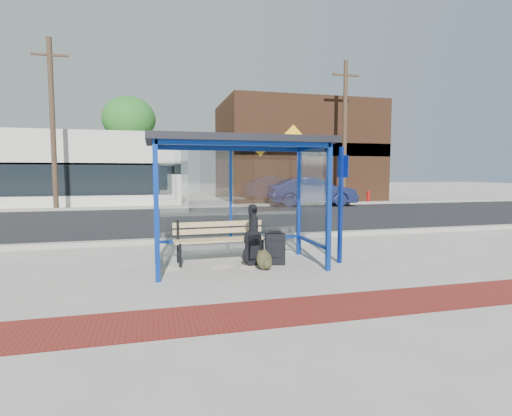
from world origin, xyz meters
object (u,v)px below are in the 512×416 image
object	(u,v)px
bench	(220,238)
suitcase	(275,249)
fire_hydrant	(368,196)
backpack	(265,261)
guitar_bag	(253,245)
parked_car	(312,192)

from	to	relation	value
bench	suitcase	bearing A→B (deg)	-27.95
suitcase	fire_hydrant	size ratio (longest dim) A/B	0.91
bench	backpack	xyz separation A→B (m)	(0.69, -0.87, -0.31)
guitar_bag	backpack	size ratio (longest dim) A/B	3.01
suitcase	backpack	bearing A→B (deg)	-117.40
suitcase	parked_car	bearing A→B (deg)	76.39
suitcase	parked_car	size ratio (longest dim) A/B	0.14
bench	guitar_bag	size ratio (longest dim) A/B	1.66
bench	fire_hydrant	world-z (taller)	bench
parked_car	guitar_bag	bearing A→B (deg)	158.89
guitar_bag	backpack	world-z (taller)	guitar_bag
parked_car	suitcase	bearing A→B (deg)	160.51
fire_hydrant	backpack	bearing A→B (deg)	-126.20
backpack	fire_hydrant	bearing A→B (deg)	36.87
bench	guitar_bag	distance (m)	0.74
bench	parked_car	bearing A→B (deg)	58.03
suitcase	backpack	size ratio (longest dim) A/B	1.80
guitar_bag	suitcase	world-z (taller)	guitar_bag
suitcase	guitar_bag	bearing A→B (deg)	-169.73
suitcase	fire_hydrant	distance (m)	17.21
guitar_bag	suitcase	bearing A→B (deg)	-23.16
bench	fire_hydrant	size ratio (longest dim) A/B	2.52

